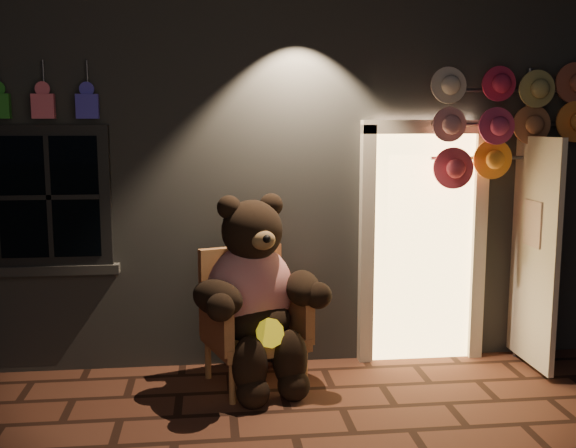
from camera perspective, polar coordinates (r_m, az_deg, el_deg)
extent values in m
plane|color=#562F21|center=(4.92, 0.62, -17.55)|extent=(60.00, 60.00, 0.00)
cube|color=slate|center=(8.42, -2.85, 5.05)|extent=(7.00, 5.00, 3.30)
cube|color=black|center=(8.49, -2.94, 16.79)|extent=(7.30, 5.30, 0.16)
cube|color=black|center=(6.03, -19.47, 2.20)|extent=(1.00, 0.10, 1.20)
cube|color=black|center=(6.00, -19.53, 2.17)|extent=(0.82, 0.06, 1.02)
cube|color=slate|center=(6.12, -19.17, -3.66)|extent=(1.10, 0.14, 0.08)
cube|color=#FECC72|center=(6.27, 11.21, -1.85)|extent=(0.92, 0.10, 2.10)
cube|color=beige|center=(6.09, 6.67, -2.05)|extent=(0.12, 0.12, 2.20)
cube|color=beige|center=(6.41, 15.75, -1.78)|extent=(0.12, 0.12, 2.20)
cube|color=beige|center=(6.13, 11.62, 8.05)|extent=(1.16, 0.12, 0.12)
cube|color=beige|center=(6.27, 20.15, -2.23)|extent=(0.05, 0.80, 2.00)
cube|color=#E85F73|center=(5.92, -20.00, 9.35)|extent=(0.18, 0.07, 0.20)
cylinder|color=#59595E|center=(5.99, -20.00, 11.73)|extent=(0.02, 0.02, 0.25)
cube|color=#4038C5|center=(5.85, -16.62, 9.52)|extent=(0.18, 0.07, 0.20)
cylinder|color=#59595E|center=(5.92, -16.63, 11.93)|extent=(0.02, 0.02, 0.25)
cube|color=#B07C44|center=(5.67, -2.81, -9.74)|extent=(0.91, 0.88, 0.10)
cube|color=#B07C44|center=(5.85, -4.02, -5.44)|extent=(0.72, 0.31, 0.73)
cube|color=#B07C44|center=(5.47, -6.13, -8.16)|extent=(0.28, 0.62, 0.42)
cube|color=#B07C44|center=(5.72, 0.48, -7.36)|extent=(0.28, 0.62, 0.42)
cylinder|color=#B07C44|center=(5.38, -4.75, -13.28)|extent=(0.05, 0.05, 0.33)
cylinder|color=#B07C44|center=(5.61, 1.41, -12.30)|extent=(0.05, 0.05, 0.33)
cylinder|color=#B07C44|center=(5.90, -6.78, -11.31)|extent=(0.05, 0.05, 0.33)
cylinder|color=#B07C44|center=(6.11, -1.09, -10.53)|extent=(0.05, 0.05, 0.33)
ellipsoid|color=red|center=(5.60, -3.23, -5.61)|extent=(0.88, 0.79, 0.77)
ellipsoid|color=black|center=(5.58, -2.87, -8.07)|extent=(0.74, 0.68, 0.36)
sphere|color=black|center=(5.45, -3.06, -0.55)|extent=(0.63, 0.63, 0.50)
sphere|color=black|center=(5.38, -5.02, 1.41)|extent=(0.19, 0.19, 0.19)
sphere|color=black|center=(5.52, -1.44, 1.62)|extent=(0.19, 0.19, 0.19)
ellipsoid|color=olive|center=(5.25, -2.13, -1.38)|extent=(0.23, 0.19, 0.16)
ellipsoid|color=black|center=(5.25, -6.00, -6.24)|extent=(0.53, 0.57, 0.28)
ellipsoid|color=black|center=(5.53, 1.25, -5.44)|extent=(0.29, 0.51, 0.28)
ellipsoid|color=black|center=(5.32, -3.26, -11.88)|extent=(0.28, 0.28, 0.48)
ellipsoid|color=black|center=(5.45, 0.18, -11.36)|extent=(0.28, 0.28, 0.48)
sphere|color=black|center=(5.33, -2.97, -14.07)|extent=(0.26, 0.26, 0.26)
sphere|color=black|center=(5.46, 0.48, -13.49)|extent=(0.26, 0.26, 0.26)
cylinder|color=yellow|center=(5.30, -1.53, -9.21)|extent=(0.26, 0.17, 0.23)
cylinder|color=#59595E|center=(6.47, 19.22, 0.58)|extent=(0.04, 0.04, 2.64)
cylinder|color=#59595E|center=(6.28, 17.36, 10.73)|extent=(1.17, 0.03, 0.03)
cylinder|color=#59595E|center=(6.28, 17.24, 8.06)|extent=(1.17, 0.03, 0.03)
cylinder|color=#59595E|center=(6.28, 17.12, 5.38)|extent=(1.17, 0.03, 0.03)
cylinder|color=beige|center=(6.06, 13.53, 11.44)|extent=(0.33, 0.11, 0.34)
cylinder|color=#B52046|center=(6.17, 17.10, 11.24)|extent=(0.33, 0.11, 0.34)
cylinder|color=tan|center=(6.31, 20.53, 11.01)|extent=(0.33, 0.11, 0.34)
cylinder|color=#CD818A|center=(6.02, 13.51, 8.19)|extent=(0.33, 0.11, 0.34)
cylinder|color=#B93565|center=(6.14, 17.07, 8.06)|extent=(0.33, 0.11, 0.34)
cylinder|color=#9C603F|center=(6.36, 20.11, 7.92)|extent=(0.33, 0.11, 0.34)
cylinder|color=#ED465A|center=(6.00, 13.49, 4.92)|extent=(0.33, 0.11, 0.34)
cylinder|color=#FF9C2D|center=(6.20, 16.71, 4.91)|extent=(0.33, 0.11, 0.34)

